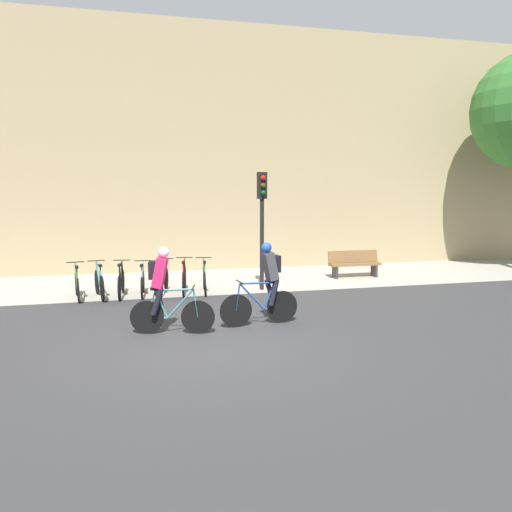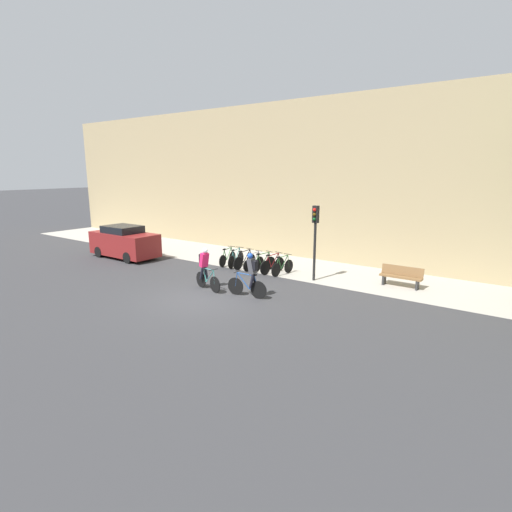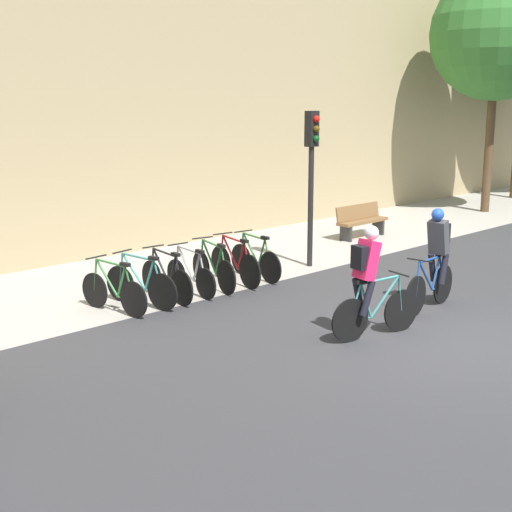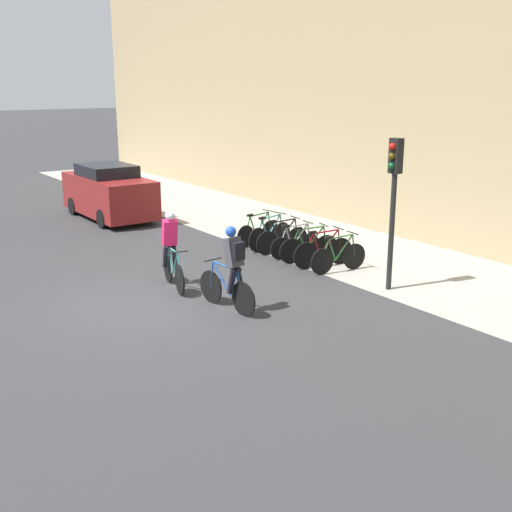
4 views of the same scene
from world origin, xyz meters
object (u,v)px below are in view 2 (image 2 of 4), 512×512
object	(u,v)px
parked_bike_3	(254,262)
parked_bike_0	(228,258)
parked_bike_2	(245,261)
cyclist_pink	(205,267)
cyclist_grey	(250,274)
parked_bike_1	(236,259)
parked_bike_6	(282,267)
parked_bike_5	(272,265)
parked_bike_4	(263,263)
traffic_light_pole	(315,229)
parked_car	(124,242)
bench	(401,276)

from	to	relation	value
parked_bike_3	parked_bike_0	bearing A→B (deg)	179.99
parked_bike_3	parked_bike_2	bearing A→B (deg)	179.95
cyclist_pink	cyclist_grey	bearing A→B (deg)	5.46
parked_bike_1	parked_bike_6	world-z (taller)	parked_bike_1
parked_bike_5	parked_bike_1	bearing A→B (deg)	-180.00
parked_bike_3	parked_bike_6	size ratio (longest dim) A/B	0.96
parked_bike_0	cyclist_grey	bearing A→B (deg)	-40.92
parked_bike_1	parked_bike_5	size ratio (longest dim) A/B	0.97
parked_bike_2	parked_bike_6	size ratio (longest dim) A/B	1.02
cyclist_grey	parked_bike_6	distance (m)	3.85
parked_bike_1	parked_bike_4	bearing A→B (deg)	0.00
traffic_light_pole	parked_bike_3	bearing A→B (deg)	179.87
parked_bike_3	traffic_light_pole	distance (m)	3.96
parked_bike_0	traffic_light_pole	xyz separation A→B (m)	(5.14, -0.01, 1.99)
parked_bike_4	parked_bike_5	size ratio (longest dim) A/B	0.97
parked_bike_1	traffic_light_pole	bearing A→B (deg)	-0.11
traffic_light_pole	parked_bike_4	bearing A→B (deg)	179.83
parked_bike_1	parked_car	bearing A→B (deg)	-162.78
parked_car	cyclist_pink	bearing A→B (deg)	-13.17
parked_bike_4	parked_bike_6	world-z (taller)	parked_bike_4
cyclist_pink	traffic_light_pole	distance (m)	5.18
cyclist_grey	parked_bike_5	distance (m)	4.01
traffic_light_pole	parked_car	size ratio (longest dim) A/B	0.79
traffic_light_pole	parked_bike_1	bearing A→B (deg)	179.89
parked_bike_3	parked_car	world-z (taller)	parked_car
cyclist_pink	parked_bike_4	bearing A→B (deg)	86.71
parked_bike_2	parked_bike_5	size ratio (longest dim) A/B	0.97
parked_bike_0	parked_car	bearing A→B (deg)	-161.25
parked_bike_1	parked_car	xyz separation A→B (m)	(-6.57, -2.04, 0.49)
cyclist_grey	parked_bike_6	world-z (taller)	cyclist_grey
parked_bike_1	parked_bike_6	bearing A→B (deg)	0.00
parked_bike_3	parked_bike_6	bearing A→B (deg)	0.03
parked_bike_4	parked_bike_1	bearing A→B (deg)	-180.00
parked_bike_2	parked_car	xyz separation A→B (m)	(-7.14, -2.04, 0.50)
parked_bike_2	parked_bike_4	bearing A→B (deg)	0.01
cyclist_pink	parked_bike_5	xyz separation A→B (m)	(0.80, 3.92, -0.53)
parked_bike_6	parked_car	xyz separation A→B (m)	(-9.44, -2.04, 0.50)
parked_bike_4	parked_bike_0	bearing A→B (deg)	-179.99
traffic_light_pole	cyclist_pink	bearing A→B (deg)	-128.11
traffic_light_pole	parked_car	distance (m)	11.42
cyclist_pink	traffic_light_pole	bearing A→B (deg)	51.89
parked_bike_5	bench	world-z (taller)	parked_bike_5
parked_bike_4	bench	distance (m)	6.52
parked_bike_2	parked_car	world-z (taller)	parked_car
parked_bike_5	cyclist_grey	bearing A→B (deg)	-69.15
parked_bike_2	bench	xyz separation A→B (m)	(7.53, 1.30, 0.07)
traffic_light_pole	bench	size ratio (longest dim) A/B	1.93
cyclist_pink	parked_bike_5	world-z (taller)	cyclist_pink
parked_bike_0	parked_bike_4	world-z (taller)	parked_bike_4
cyclist_grey	parked_bike_4	world-z (taller)	cyclist_grey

